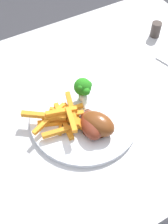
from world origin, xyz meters
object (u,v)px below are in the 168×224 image
at_px(broccoli_floret_front, 84,89).
at_px(carrot_fries_pile, 62,117).
at_px(pepper_shaker, 156,29).
at_px(chicken_drumstick_far, 97,123).
at_px(chicken_drumstick_near, 91,123).
at_px(dinner_plate, 84,119).
at_px(dining_table, 72,134).

relative_size(broccoli_floret_front, carrot_fries_pile, 0.44).
xyz_separation_m(broccoli_floret_front, pepper_shaker, (0.32, 0.13, -0.03)).
relative_size(broccoli_floret_front, chicken_drumstick_far, 0.52).
bearing_deg(carrot_fries_pile, chicken_drumstick_near, -44.78).
bearing_deg(carrot_fries_pile, chicken_drumstick_far, -44.18).
distance_m(broccoli_floret_front, chicken_drumstick_far, 0.10).
xyz_separation_m(carrot_fries_pile, chicken_drumstick_far, (0.06, -0.06, 0.01)).
bearing_deg(pepper_shaker, chicken_drumstick_far, -147.30).
distance_m(dinner_plate, carrot_fries_pile, 0.06).
relative_size(broccoli_floret_front, pepper_shaker, 1.42).
bearing_deg(dinner_plate, chicken_drumstick_far, -79.66).
height_order(dining_table, dinner_plate, dinner_plate).
bearing_deg(chicken_drumstick_near, dinner_plate, 87.88).
xyz_separation_m(dinner_plate, pepper_shaker, (0.35, 0.18, 0.02)).
distance_m(dinner_plate, pepper_shaker, 0.39).
bearing_deg(chicken_drumstick_near, carrot_fries_pile, 135.22).
bearing_deg(dining_table, broccoli_floret_front, -6.34).
xyz_separation_m(dinner_plate, carrot_fries_pile, (-0.05, 0.01, 0.02)).
distance_m(chicken_drumstick_near, chicken_drumstick_far, 0.01).
xyz_separation_m(chicken_drumstick_far, pepper_shaker, (0.34, 0.22, -0.01)).
xyz_separation_m(dinner_plate, chicken_drumstick_far, (0.01, -0.04, 0.03)).
relative_size(dinner_plate, chicken_drumstick_far, 2.06).
bearing_deg(broccoli_floret_front, carrot_fries_pile, -155.08).
distance_m(broccoli_floret_front, carrot_fries_pile, 0.09).
bearing_deg(chicken_drumstick_far, carrot_fries_pile, 135.82).
relative_size(chicken_drumstick_far, pepper_shaker, 2.74).
relative_size(dinner_plate, pepper_shaker, 5.64).
bearing_deg(dinner_plate, chicken_drumstick_near, -92.12).
bearing_deg(chicken_drumstick_far, dining_table, 99.74).
relative_size(chicken_drumstick_near, chicken_drumstick_far, 1.07).
height_order(broccoli_floret_front, pepper_shaker, broccoli_floret_front).
xyz_separation_m(carrot_fries_pile, pepper_shaker, (0.40, 0.16, -0.01)).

